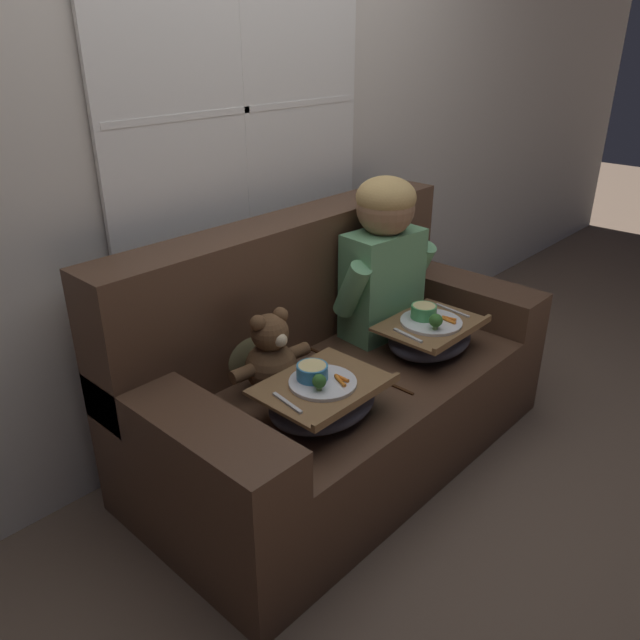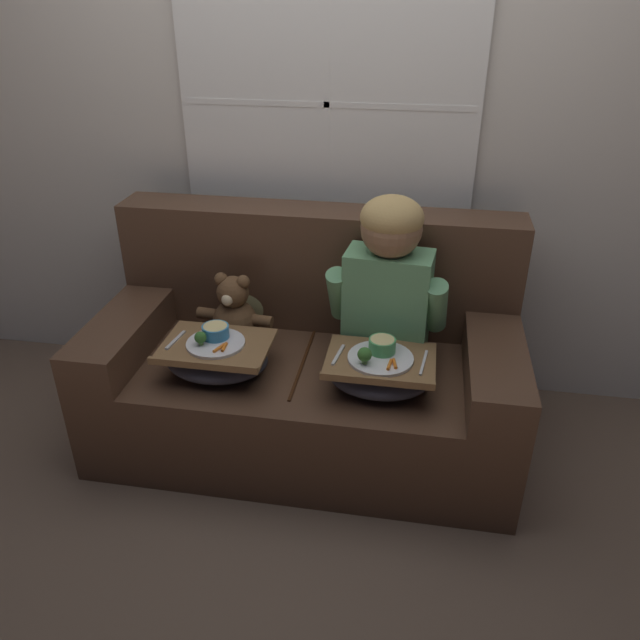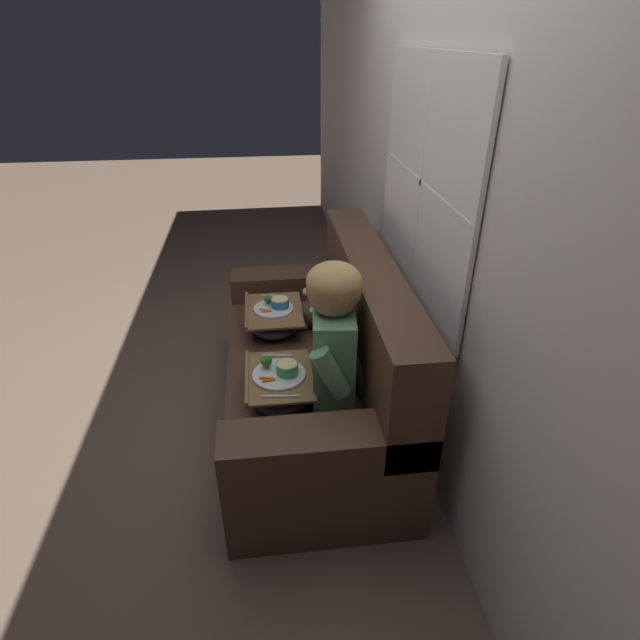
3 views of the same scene
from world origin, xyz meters
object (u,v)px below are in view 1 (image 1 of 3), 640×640
object	(u,v)px
couch	(332,376)
throw_pillow_behind_child	(351,290)
lap_tray_child	(430,335)
child_figure	(384,251)
lap_tray_teddy	(322,398)
teddy_bear	(271,358)
throw_pillow_behind_teddy	(239,338)

from	to	relation	value
couch	throw_pillow_behind_child	xyz separation A→B (m)	(0.32, 0.18, 0.23)
couch	lap_tray_child	world-z (taller)	couch
child_figure	lap_tray_teddy	bearing A→B (deg)	-158.65
lap_tray_child	throw_pillow_behind_child	bearing A→B (deg)	89.94
teddy_bear	lap_tray_teddy	bearing A→B (deg)	-90.08
couch	child_figure	size ratio (longest dim) A/B	2.55
throw_pillow_behind_teddy	teddy_bear	xyz separation A→B (m)	(-0.00, -0.17, -0.02)
throw_pillow_behind_child	child_figure	xyz separation A→B (m)	(-0.00, -0.17, 0.22)
throw_pillow_behind_child	lap_tray_child	distance (m)	0.43
throw_pillow_behind_teddy	teddy_bear	bearing A→B (deg)	-90.14
child_figure	throw_pillow_behind_child	bearing A→B (deg)	89.96
lap_tray_child	lap_tray_teddy	distance (m)	0.64
child_figure	teddy_bear	xyz separation A→B (m)	(-0.64, -0.00, -0.24)
lap_tray_teddy	throw_pillow_behind_child	bearing A→B (deg)	33.27
couch	throw_pillow_behind_child	distance (m)	0.43
throw_pillow_behind_child	throw_pillow_behind_teddy	distance (m)	0.64
throw_pillow_behind_child	child_figure	world-z (taller)	child_figure
couch	lap_tray_teddy	bearing A→B (deg)	-142.86
couch	throw_pillow_behind_teddy	size ratio (longest dim) A/B	5.44
couch	child_figure	bearing A→B (deg)	1.33
throw_pillow_behind_child	couch	bearing A→B (deg)	-150.99
lap_tray_child	lap_tray_teddy	xyz separation A→B (m)	(-0.64, 0.00, -0.00)
couch	child_figure	distance (m)	0.55
throw_pillow_behind_teddy	lap_tray_teddy	bearing A→B (deg)	-90.10
child_figure	throw_pillow_behind_teddy	bearing A→B (deg)	165.12
child_figure	couch	bearing A→B (deg)	-178.67
throw_pillow_behind_child	lap_tray_child	xyz separation A→B (m)	(-0.00, -0.42, -0.08)
lap_tray_child	child_figure	bearing A→B (deg)	89.92
throw_pillow_behind_teddy	teddy_bear	size ratio (longest dim) A/B	0.94
throw_pillow_behind_teddy	teddy_bear	distance (m)	0.17
throw_pillow_behind_child	lap_tray_teddy	size ratio (longest dim) A/B	0.80
throw_pillow_behind_teddy	child_figure	world-z (taller)	child_figure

